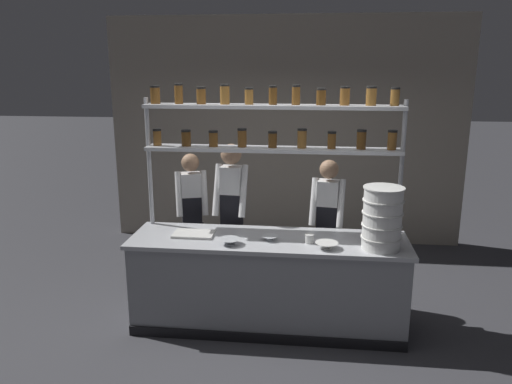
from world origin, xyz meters
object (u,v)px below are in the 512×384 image
prep_bowl_near_left (230,242)px  prep_bowl_center_back (270,238)px  chef_right (327,222)px  prep_bowl_center_front (327,246)px  cutting_board (194,234)px  spice_shelf_unit (272,132)px  chef_center (232,210)px  container_stack (382,218)px  serving_cup_front (309,239)px  chef_left (192,212)px

prep_bowl_near_left → prep_bowl_center_back: prep_bowl_near_left is taller
chef_right → prep_bowl_center_front: 0.85m
cutting_board → prep_bowl_near_left: bearing=-29.0°
spice_shelf_unit → prep_bowl_near_left: (-0.35, -0.54, -0.96)m
chef_right → cutting_board: chef_right is taller
chef_center → prep_bowl_near_left: bearing=-77.6°
spice_shelf_unit → prep_bowl_center_back: size_ratio=16.00×
chef_center → container_stack: bearing=-22.0°
chef_right → prep_bowl_center_back: chef_right is taller
chef_center → cutting_board: bearing=-111.3°
prep_bowl_center_back → serving_cup_front: size_ratio=1.88×
chef_center → serving_cup_front: size_ratio=20.35×
chef_left → serving_cup_front: 1.65m
chef_left → prep_bowl_center_front: bearing=-52.4°
chef_left → prep_bowl_near_left: chef_left is taller
spice_shelf_unit → prep_bowl_center_front: spice_shelf_unit is taller
spice_shelf_unit → prep_bowl_near_left: 1.16m
serving_cup_front → chef_center: bearing=141.4°
chef_left → serving_cup_front: chef_left is taller
chef_center → serving_cup_front: chef_center is taller
chef_center → cutting_board: (-0.29, -0.59, -0.08)m
spice_shelf_unit → container_stack: (1.04, -0.49, -0.70)m
prep_bowl_center_back → cutting_board: bearing=175.4°
spice_shelf_unit → chef_left: spice_shelf_unit is taller
spice_shelf_unit → container_stack: bearing=-25.1°
chef_center → chef_left: bearing=158.6°
chef_right → container_stack: bearing=-50.7°
chef_right → serving_cup_front: 0.74m
chef_left → container_stack: 2.26m
chef_right → serving_cup_front: bearing=-95.7°
prep_bowl_center_front → prep_bowl_center_back: size_ratio=1.32×
chef_right → prep_bowl_center_back: (-0.56, -0.68, 0.04)m
spice_shelf_unit → serving_cup_front: spice_shelf_unit is taller
prep_bowl_center_front → cutting_board: bearing=170.2°
chef_left → chef_center: (0.51, -0.25, 0.11)m
cutting_board → prep_bowl_center_front: bearing=-9.8°
serving_cup_front → prep_bowl_center_front: bearing=-39.5°
prep_bowl_center_back → spice_shelf_unit: bearing=92.5°
chef_right → prep_bowl_center_front: chef_right is taller
chef_left → prep_bowl_near_left: 1.22m
chef_left → chef_right: bearing=-25.3°
chef_left → chef_right: same height
spice_shelf_unit → chef_left: (-0.97, 0.51, -1.01)m
spice_shelf_unit → container_stack: spice_shelf_unit is taller
spice_shelf_unit → cutting_board: 1.27m
container_stack → serving_cup_front: size_ratio=6.75×
container_stack → prep_bowl_center_back: (-1.02, 0.11, -0.27)m
chef_right → container_stack: chef_right is taller
prep_bowl_center_back → container_stack: bearing=-5.9°
spice_shelf_unit → serving_cup_front: (0.39, -0.42, -0.95)m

